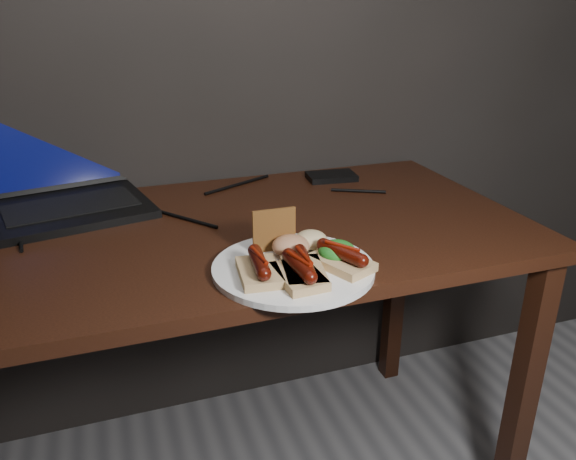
% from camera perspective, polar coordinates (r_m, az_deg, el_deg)
% --- Properties ---
extents(desk, '(1.40, 0.70, 0.75)m').
position_cam_1_polar(desk, '(1.27, -7.58, -3.62)').
color(desk, '#371A0D').
rests_on(desk, ground).
extents(laptop, '(0.41, 0.43, 0.25)m').
position_cam_1_polar(laptop, '(1.45, -21.84, 4.25)').
color(laptop, black).
rests_on(laptop, desk).
extents(hard_drive, '(0.14, 0.09, 0.02)m').
position_cam_1_polar(hard_drive, '(1.56, 4.43, 5.44)').
color(hard_drive, black).
rests_on(hard_drive, desk).
extents(desk_cables, '(0.88, 0.33, 0.01)m').
position_cam_1_polar(desk_cables, '(1.37, -9.06, 2.50)').
color(desk_cables, black).
rests_on(desk_cables, desk).
extents(plate, '(0.36, 0.36, 0.01)m').
position_cam_1_polar(plate, '(1.03, 0.54, -3.88)').
color(plate, white).
rests_on(plate, desk).
extents(bread_sausage_left, '(0.08, 0.12, 0.04)m').
position_cam_1_polar(bread_sausage_left, '(0.98, -2.94, -3.85)').
color(bread_sausage_left, '#D6B17E').
rests_on(bread_sausage_left, plate).
extents(bread_sausage_center, '(0.09, 0.13, 0.04)m').
position_cam_1_polar(bread_sausage_center, '(0.98, 1.62, -3.86)').
color(bread_sausage_center, '#D6B17E').
rests_on(bread_sausage_center, plate).
extents(bread_sausage_right, '(0.11, 0.13, 0.04)m').
position_cam_1_polar(bread_sausage_right, '(1.02, 5.47, -2.87)').
color(bread_sausage_right, '#D6B17E').
rests_on(bread_sausage_right, plate).
extents(bread_sausage_extra, '(0.08, 0.12, 0.04)m').
position_cam_1_polar(bread_sausage_extra, '(0.97, 1.11, -4.25)').
color(bread_sausage_extra, '#D6B17E').
rests_on(bread_sausage_extra, plate).
extents(crispbread, '(0.09, 0.01, 0.08)m').
position_cam_1_polar(crispbread, '(1.07, -1.42, 0.01)').
color(crispbread, brown).
rests_on(crispbread, plate).
extents(salad_greens, '(0.07, 0.07, 0.04)m').
position_cam_1_polar(salad_greens, '(1.04, 5.01, -2.16)').
color(salad_greens, '#0F4F17').
rests_on(salad_greens, plate).
extents(salsa_mound, '(0.07, 0.07, 0.04)m').
position_cam_1_polar(salsa_mound, '(1.06, 0.29, -1.64)').
color(salsa_mound, '#A42B10').
rests_on(salsa_mound, plate).
extents(coleslaw_mound, '(0.06, 0.06, 0.04)m').
position_cam_1_polar(coleslaw_mound, '(1.09, 2.35, -0.99)').
color(coleslaw_mound, beige).
rests_on(coleslaw_mound, plate).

